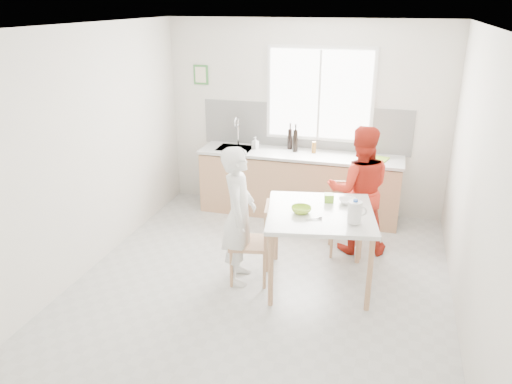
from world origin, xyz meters
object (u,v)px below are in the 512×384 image
dining_table (320,219)px  chair_far (346,214)px  wine_bottle_a (295,141)px  wine_bottle_b (290,139)px  bowl_green (301,210)px  person_white (239,216)px  chair_left (256,239)px  bowl_white (348,201)px  milk_jug (355,212)px  person_red (359,190)px

dining_table → chair_far: size_ratio=1.49×
wine_bottle_a → wine_bottle_b: 0.15m
bowl_green → chair_far: bearing=68.2°
bowl_green → wine_bottle_b: (-0.57, 2.06, 0.19)m
person_white → wine_bottle_a: person_white is taller
chair_left → wine_bottle_a: wine_bottle_a is taller
bowl_white → wine_bottle_a: 1.81m
dining_table → chair_far: 0.93m
bowl_green → milk_jug: size_ratio=0.87×
chair_left → person_white: person_white is taller
chair_left → chair_far: chair_left is taller
chair_far → person_red: person_red is taller
person_white → person_red: 1.59m
person_white → wine_bottle_b: (0.09, 2.13, 0.30)m
dining_table → person_white: size_ratio=0.84×
chair_far → bowl_white: (0.05, -0.56, 0.40)m
bowl_green → milk_jug: milk_jug is taller
person_white → person_red: bearing=-58.3°
bowl_green → wine_bottle_b: bearing=105.5°
wine_bottle_b → bowl_green: bearing=-74.5°
dining_table → wine_bottle_a: size_ratio=4.03×
person_red → dining_table: bearing=59.7°
dining_table → person_red: size_ratio=0.82×
chair_left → wine_bottle_b: 2.18m
person_red → milk_jug: person_red is taller
chair_left → bowl_green: bowl_green is taller
person_red → wine_bottle_b: size_ratio=5.26×
chair_left → wine_bottle_b: size_ratio=3.00×
person_white → milk_jug: (1.22, -0.06, 0.21)m
person_white → wine_bottle_a: 2.05m
chair_far → milk_jug: milk_jug is taller
dining_table → chair_left: chair_left is taller
dining_table → chair_far: bearing=77.4°
wine_bottle_a → bowl_white: bearing=-59.9°
chair_left → bowl_white: 1.08m
wine_bottle_a → chair_left: bearing=-90.4°
chair_left → bowl_white: size_ratio=4.58×
bowl_white → dining_table: bearing=-129.6°
dining_table → chair_far: (0.19, 0.87, -0.29)m
person_red → wine_bottle_b: bearing=-55.1°
milk_jug → bowl_white: bearing=92.5°
chair_far → wine_bottle_b: size_ratio=2.88×
milk_jug → chair_left: bearing=164.4°
chair_far → bowl_green: bowl_green is taller
chair_left → dining_table: bearing=90.0°
person_white → bowl_white: bearing=-77.9°
person_white → bowl_green: size_ratio=7.28×
dining_table → person_white: 0.86m
person_white → wine_bottle_b: 2.16m
dining_table → wine_bottle_b: bearing=111.0°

